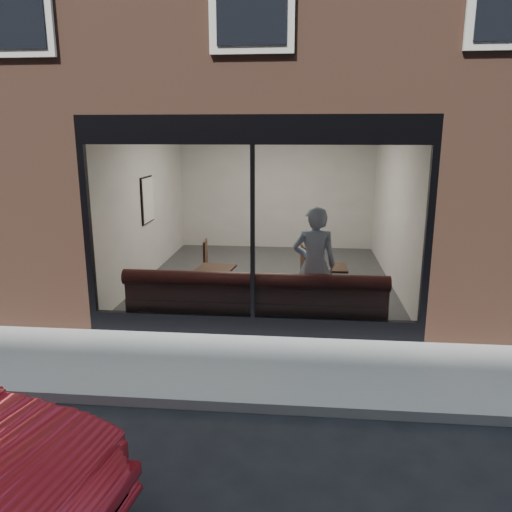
# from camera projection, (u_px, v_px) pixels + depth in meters

# --- Properties ---
(ground) EXTENTS (120.00, 120.00, 0.00)m
(ground) POSITION_uv_depth(u_px,v_px,m) (234.00, 407.00, 5.52)
(ground) COLOR black
(ground) RESTS_ON ground
(sidewalk_near) EXTENTS (40.00, 2.00, 0.01)m
(sidewalk_near) POSITION_uv_depth(u_px,v_px,m) (245.00, 366.00, 6.48)
(sidewalk_near) COLOR gray
(sidewalk_near) RESTS_ON ground
(kerb_near) EXTENTS (40.00, 0.10, 0.12)m
(kerb_near) POSITION_uv_depth(u_px,v_px,m) (233.00, 405.00, 5.45)
(kerb_near) COLOR gray
(kerb_near) RESTS_ON ground
(host_building_pier_left) EXTENTS (2.50, 12.00, 3.20)m
(host_building_pier_left) POSITION_uv_depth(u_px,v_px,m) (135.00, 186.00, 13.22)
(host_building_pier_left) COLOR brown
(host_building_pier_left) RESTS_ON ground
(host_building_pier_right) EXTENTS (2.50, 12.00, 3.20)m
(host_building_pier_right) POSITION_uv_depth(u_px,v_px,m) (425.00, 189.00, 12.52)
(host_building_pier_right) COLOR brown
(host_building_pier_right) RESTS_ON ground
(host_building_backfill) EXTENTS (5.00, 6.00, 3.20)m
(host_building_backfill) POSITION_uv_depth(u_px,v_px,m) (282.00, 177.00, 15.77)
(host_building_backfill) COLOR brown
(host_building_backfill) RESTS_ON ground
(cafe_floor) EXTENTS (6.00, 6.00, 0.00)m
(cafe_floor) POSITION_uv_depth(u_px,v_px,m) (267.00, 279.00, 10.35)
(cafe_floor) COLOR #2D2D30
(cafe_floor) RESTS_ON ground
(cafe_ceiling) EXTENTS (6.00, 6.00, 0.00)m
(cafe_ceiling) POSITION_uv_depth(u_px,v_px,m) (268.00, 120.00, 9.59)
(cafe_ceiling) COLOR white
(cafe_ceiling) RESTS_ON host_building_upper
(cafe_wall_back) EXTENTS (5.00, 0.00, 5.00)m
(cafe_wall_back) POSITION_uv_depth(u_px,v_px,m) (276.00, 187.00, 12.86)
(cafe_wall_back) COLOR beige
(cafe_wall_back) RESTS_ON ground
(cafe_wall_left) EXTENTS (0.00, 6.00, 6.00)m
(cafe_wall_left) POSITION_uv_depth(u_px,v_px,m) (147.00, 201.00, 10.20)
(cafe_wall_left) COLOR beige
(cafe_wall_left) RESTS_ON ground
(cafe_wall_right) EXTENTS (0.00, 6.00, 6.00)m
(cafe_wall_right) POSITION_uv_depth(u_px,v_px,m) (395.00, 204.00, 9.73)
(cafe_wall_right) COLOR beige
(cafe_wall_right) RESTS_ON ground
(storefront_kick) EXTENTS (5.00, 0.10, 0.30)m
(storefront_kick) POSITION_uv_depth(u_px,v_px,m) (253.00, 326.00, 7.46)
(storefront_kick) COLOR black
(storefront_kick) RESTS_ON ground
(storefront_header) EXTENTS (5.00, 0.10, 0.40)m
(storefront_header) POSITION_uv_depth(u_px,v_px,m) (253.00, 130.00, 6.78)
(storefront_header) COLOR black
(storefront_header) RESTS_ON host_building_upper
(storefront_mullion) EXTENTS (0.06, 0.10, 2.50)m
(storefront_mullion) POSITION_uv_depth(u_px,v_px,m) (253.00, 234.00, 7.13)
(storefront_mullion) COLOR black
(storefront_mullion) RESTS_ON storefront_kick
(storefront_glass) EXTENTS (4.80, 0.00, 4.80)m
(storefront_glass) POSITION_uv_depth(u_px,v_px,m) (252.00, 234.00, 7.10)
(storefront_glass) COLOR white
(storefront_glass) RESTS_ON storefront_kick
(banquette) EXTENTS (4.00, 0.55, 0.45)m
(banquette) POSITION_uv_depth(u_px,v_px,m) (255.00, 312.00, 7.83)
(banquette) COLOR #351513
(banquette) RESTS_ON cafe_floor
(person) EXTENTS (0.70, 0.48, 1.87)m
(person) POSITION_uv_depth(u_px,v_px,m) (314.00, 265.00, 7.82)
(person) COLOR #9BB1D1
(person) RESTS_ON cafe_floor
(cafe_table_left) EXTENTS (0.67, 0.67, 0.04)m
(cafe_table_left) POSITION_uv_depth(u_px,v_px,m) (215.00, 269.00, 8.37)
(cafe_table_left) COLOR black
(cafe_table_left) RESTS_ON cafe_floor
(cafe_table_right) EXTENTS (0.59, 0.59, 0.04)m
(cafe_table_right) POSITION_uv_depth(u_px,v_px,m) (330.00, 268.00, 8.44)
(cafe_table_right) COLOR black
(cafe_table_right) RESTS_ON cafe_floor
(cafe_chair_left) EXTENTS (0.47, 0.47, 0.04)m
(cafe_chair_left) POSITION_uv_depth(u_px,v_px,m) (196.00, 276.00, 9.76)
(cafe_chair_left) COLOR black
(cafe_chair_left) RESTS_ON cafe_floor
(cafe_chair_right) EXTENTS (0.44, 0.44, 0.04)m
(cafe_chair_right) POSITION_uv_depth(u_px,v_px,m) (293.00, 283.00, 9.28)
(cafe_chair_right) COLOR black
(cafe_chair_right) RESTS_ON cafe_floor
(wall_poster) EXTENTS (0.02, 0.66, 0.88)m
(wall_poster) POSITION_uv_depth(u_px,v_px,m) (148.00, 200.00, 10.16)
(wall_poster) COLOR white
(wall_poster) RESTS_ON cafe_wall_left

